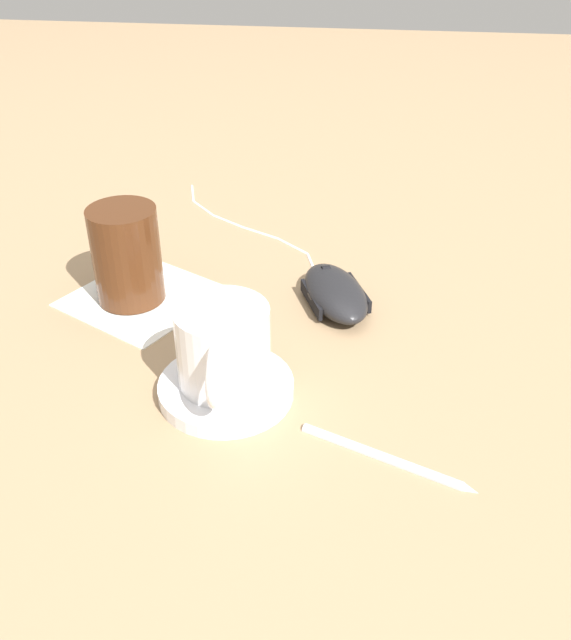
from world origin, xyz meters
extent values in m
plane|color=#9E7F5B|center=(0.00, 0.00, 0.00)|extent=(3.00, 3.00, 0.00)
cylinder|color=white|center=(0.01, -0.07, 0.01)|extent=(0.12, 0.12, 0.01)
cylinder|color=white|center=(0.01, -0.07, 0.05)|extent=(0.08, 0.08, 0.07)
torus|color=white|center=(0.01, -0.11, 0.05)|extent=(0.01, 0.05, 0.05)
ellipsoid|color=black|center=(0.10, 0.09, 0.02)|extent=(0.10, 0.13, 0.03)
cylinder|color=black|center=(0.09, 0.12, 0.02)|extent=(0.01, 0.01, 0.01)
cube|color=black|center=(0.07, 0.08, 0.01)|extent=(0.03, 0.06, 0.01)
cube|color=black|center=(0.12, 0.10, 0.01)|extent=(0.03, 0.06, 0.01)
cylinder|color=white|center=(0.07, 0.17, 0.00)|extent=(0.02, 0.05, 0.00)
cylinder|color=white|center=(0.04, 0.22, 0.00)|extent=(0.04, 0.04, 0.00)
cylinder|color=white|center=(-0.01, 0.25, 0.00)|extent=(0.05, 0.03, 0.00)
cylinder|color=white|center=(-0.06, 0.28, 0.00)|extent=(0.05, 0.03, 0.00)
cylinder|color=white|center=(-0.10, 0.31, 0.00)|extent=(0.04, 0.04, 0.00)
cylinder|color=white|center=(-0.12, 0.36, 0.00)|extent=(0.02, 0.05, 0.00)
sphere|color=white|center=(0.07, 0.15, 0.00)|extent=(0.00, 0.00, 0.00)
sphere|color=white|center=(0.06, 0.20, 0.00)|extent=(0.00, 0.00, 0.00)
sphere|color=white|center=(0.02, 0.24, 0.00)|extent=(0.00, 0.00, 0.00)
sphere|color=white|center=(-0.03, 0.26, 0.00)|extent=(0.00, 0.00, 0.00)
sphere|color=white|center=(-0.08, 0.29, 0.00)|extent=(0.00, 0.00, 0.00)
sphere|color=white|center=(-0.11, 0.33, 0.00)|extent=(0.00, 0.00, 0.00)
sphere|color=white|center=(-0.13, 0.39, 0.00)|extent=(0.00, 0.00, 0.00)
cube|color=silver|center=(-0.11, 0.08, 0.00)|extent=(0.19, 0.19, 0.00)
cylinder|color=#4C2814|center=(-0.12, 0.07, 0.05)|extent=(0.07, 0.07, 0.10)
cylinder|color=silver|center=(0.15, -0.13, 0.00)|extent=(0.13, 0.06, 0.01)
cone|color=silver|center=(0.22, -0.16, 0.00)|extent=(0.01, 0.01, 0.01)
camera|label=1|loc=(0.13, -0.55, 0.40)|focal=40.00mm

